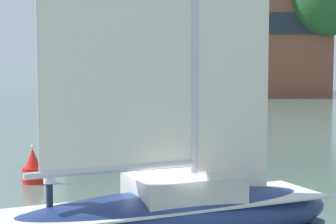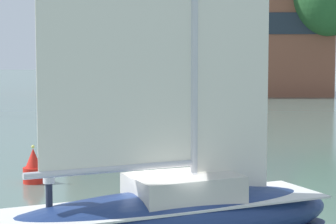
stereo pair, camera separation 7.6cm
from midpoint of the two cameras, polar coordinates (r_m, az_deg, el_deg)
waterfront_building at (r=95.44m, az=2.49°, el=7.24°), size 37.64×15.04×18.79m
sailboat_main at (r=20.42m, az=-0.18°, el=-8.88°), size 12.23×8.29×16.45m
sailboat_moored_near_marina at (r=79.53m, az=-9.17°, el=1.16°), size 6.20×2.26×8.36m
channel_buoy at (r=31.90m, az=-11.76°, el=-4.81°), size 1.00×1.00×1.83m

